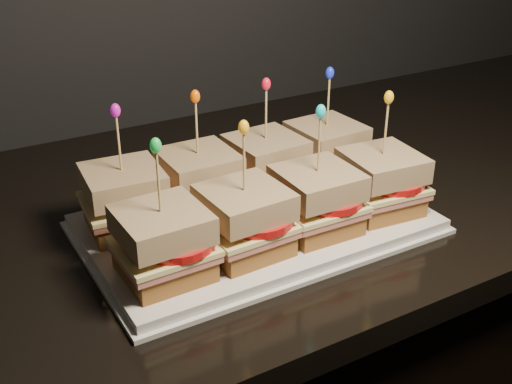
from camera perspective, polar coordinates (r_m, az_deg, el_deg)
granite_slab at (r=0.85m, az=-20.80°, el=-5.90°), size 2.61×0.68×0.03m
platter at (r=0.83m, az=0.00°, el=-2.84°), size 0.42×0.26×0.02m
platter_rim at (r=0.83m, az=0.00°, el=-3.20°), size 0.44×0.27×0.01m
sandwich_0_bread_bot at (r=0.81m, az=-11.43°, el=-2.30°), size 0.10×0.10×0.02m
sandwich_0_ham at (r=0.81m, az=-11.53°, el=-1.28°), size 0.11×0.10×0.01m
sandwich_0_cheese at (r=0.80m, az=-11.58°, el=-0.84°), size 0.11×0.10×0.01m
sandwich_0_tomato at (r=0.80m, az=-10.67°, el=-0.34°), size 0.09×0.09×0.01m
sandwich_0_bread_top at (r=0.79m, az=-11.76°, el=0.92°), size 0.10×0.10×0.03m
sandwich_0_pick at (r=0.77m, az=-12.07°, el=3.96°), size 0.00×0.00×0.09m
sandwich_0_frill at (r=0.76m, az=-12.39°, el=7.10°), size 0.01×0.01×0.02m
sandwich_1_bread_bot at (r=0.85m, az=-5.02°, el=-0.67°), size 0.09×0.09×0.02m
sandwich_1_ham at (r=0.84m, az=-5.06°, el=0.33°), size 0.10×0.10×0.01m
sandwich_1_cheese at (r=0.84m, az=-5.08°, el=0.76°), size 0.10×0.10×0.01m
sandwich_1_tomato at (r=0.83m, az=-4.18°, el=1.25°), size 0.09×0.09×0.01m
sandwich_1_bread_top at (r=0.82m, az=-5.16°, el=2.47°), size 0.09×0.09×0.03m
sandwich_1_pick at (r=0.81m, az=-5.29°, el=5.42°), size 0.00×0.00×0.09m
sandwich_1_frill at (r=0.79m, az=-5.43°, el=8.46°), size 0.01×0.01×0.02m
sandwich_2_bread_bot at (r=0.89m, az=0.85°, el=0.83°), size 0.09×0.09×0.02m
sandwich_2_ham at (r=0.88m, az=0.86°, el=1.79°), size 0.10×0.10×0.01m
sandwich_2_cheese at (r=0.88m, az=0.86°, el=2.21°), size 0.10×0.10×0.01m
sandwich_2_tomato at (r=0.88m, az=1.74°, el=2.67°), size 0.09×0.09×0.01m
sandwich_2_bread_top at (r=0.87m, az=0.87°, el=3.86°), size 0.09×0.09×0.03m
sandwich_2_pick at (r=0.85m, az=0.89°, el=6.68°), size 0.00×0.00×0.09m
sandwich_2_frill at (r=0.84m, az=0.92°, el=9.58°), size 0.01×0.01×0.02m
sandwich_3_bread_bot at (r=0.94m, az=6.14°, el=2.18°), size 0.09×0.09×0.02m
sandwich_3_ham at (r=0.93m, az=6.19°, el=3.09°), size 0.10×0.10×0.01m
sandwich_3_cheese at (r=0.93m, az=6.21°, el=3.49°), size 0.10×0.10×0.01m
sandwich_3_tomato at (r=0.93m, az=7.05°, el=3.93°), size 0.09×0.09×0.01m
sandwich_3_bread_top at (r=0.92m, az=6.29°, el=5.06°), size 0.09×0.09×0.03m
sandwich_3_pick at (r=0.90m, az=6.44°, el=7.74°), size 0.00×0.00×0.09m
sandwich_3_frill at (r=0.89m, az=6.59°, el=10.48°), size 0.01×0.01×0.02m
sandwich_4_bread_bot at (r=0.72m, az=-8.12°, el=-6.40°), size 0.09×0.09×0.02m
sandwich_4_ham at (r=0.71m, az=-8.20°, el=-5.29°), size 0.10×0.10×0.01m
sandwich_4_cheese at (r=0.70m, az=-8.24°, el=-4.80°), size 0.10×0.10×0.01m
sandwich_4_tomato at (r=0.70m, az=-7.18°, el=-4.25°), size 0.09×0.09×0.01m
sandwich_4_bread_top at (r=0.69m, az=-8.39°, el=-2.85°), size 0.09×0.09×0.03m
sandwich_4_pick at (r=0.67m, az=-8.64°, el=0.54°), size 0.00×0.00×0.09m
sandwich_4_frill at (r=0.65m, az=-8.91°, el=4.10°), size 0.01×0.01×0.02m
sandwich_5_bread_bot at (r=0.75m, az=-1.01°, el=-4.35°), size 0.09×0.09×0.02m
sandwich_5_ham at (r=0.74m, az=-1.02°, el=-3.26°), size 0.10×0.10×0.01m
sandwich_5_cheese at (r=0.74m, az=-1.02°, el=-2.79°), size 0.10×0.10×0.01m
sandwich_5_tomato at (r=0.74m, az=0.02°, el=-2.25°), size 0.09×0.09×0.01m
sandwich_5_bread_top at (r=0.73m, az=-1.04°, el=-0.91°), size 0.09×0.09×0.03m
sandwich_5_pick at (r=0.71m, az=-1.07°, el=2.36°), size 0.00×0.00×0.09m
sandwich_5_frill at (r=0.69m, az=-1.10°, el=5.77°), size 0.01×0.01×0.02m
sandwich_6_bread_bot at (r=0.80m, az=5.32°, el=-2.45°), size 0.09×0.09×0.02m
sandwich_6_ham at (r=0.79m, az=5.37°, el=-1.41°), size 0.10×0.10×0.01m
sandwich_6_cheese at (r=0.79m, az=5.39°, el=-0.97°), size 0.10×0.10×0.01m
sandwich_6_tomato at (r=0.79m, az=6.38°, el=-0.45°), size 0.09×0.09×0.01m
sandwich_6_bread_top at (r=0.77m, az=5.48°, el=0.83°), size 0.09×0.09×0.03m
sandwich_6_pick at (r=0.76m, az=5.63°, el=3.93°), size 0.00×0.00×0.09m
sandwich_6_frill at (r=0.74m, az=5.78°, el=7.15°), size 0.01×0.01×0.02m
sandwich_7_bread_bot at (r=0.85m, az=10.87°, el=-0.76°), size 0.10×0.10×0.02m
sandwich_7_ham at (r=0.85m, az=10.96°, el=0.22°), size 0.11×0.10×0.01m
sandwich_7_cheese at (r=0.84m, az=11.00°, el=0.65°), size 0.11×0.11×0.01m
sandwich_7_tomato at (r=0.84m, az=11.93°, el=1.13°), size 0.09×0.09×0.01m
sandwich_7_bread_top at (r=0.83m, az=11.17°, el=2.34°), size 0.10×0.10×0.03m
sandwich_7_pick at (r=0.82m, az=11.44°, el=5.25°), size 0.00×0.00×0.09m
sandwich_7_frill at (r=0.80m, az=11.74°, el=8.25°), size 0.01×0.01×0.02m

